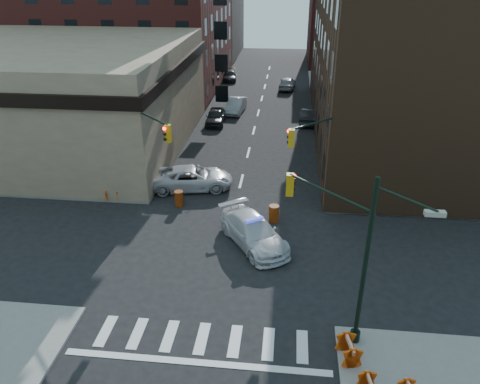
% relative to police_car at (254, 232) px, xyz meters
% --- Properties ---
extents(ground, '(140.00, 140.00, 0.00)m').
position_rel_police_car_xyz_m(ground, '(-1.67, -1.27, -0.84)').
color(ground, black).
rests_on(ground, ground).
extents(sidewalk_nw, '(34.00, 54.50, 0.15)m').
position_rel_police_car_xyz_m(sidewalk_nw, '(-24.67, 31.48, -0.76)').
color(sidewalk_nw, gray).
rests_on(sidewalk_nw, ground).
extents(sidewalk_ne, '(34.00, 54.50, 0.15)m').
position_rel_police_car_xyz_m(sidewalk_ne, '(21.33, 31.48, -0.76)').
color(sidewalk_ne, gray).
rests_on(sidewalk_ne, ground).
extents(bank_building, '(22.00, 22.00, 9.00)m').
position_rel_police_car_xyz_m(bank_building, '(-18.67, 15.23, 3.66)').
color(bank_building, '#988264').
rests_on(bank_building, ground).
extents(commercial_row_ne, '(14.00, 34.00, 14.00)m').
position_rel_police_car_xyz_m(commercial_row_ne, '(11.33, 21.23, 6.16)').
color(commercial_row_ne, '#462E1C').
rests_on(commercial_row_ne, ground).
extents(filler_nw, '(20.00, 18.00, 16.00)m').
position_rel_police_car_xyz_m(filler_nw, '(-17.67, 60.73, 7.16)').
color(filler_nw, brown).
rests_on(filler_nw, ground).
extents(filler_ne, '(16.00, 16.00, 12.00)m').
position_rel_police_car_xyz_m(filler_ne, '(12.33, 56.73, 5.16)').
color(filler_ne, '#5D221D').
rests_on(filler_ne, ground).
extents(signal_pole_se, '(5.40, 5.27, 8.00)m').
position_rel_police_car_xyz_m(signal_pole_se, '(4.37, -6.79, 3.78)').
color(signal_pole_se, black).
rests_on(signal_pole_se, sidewalk_se).
extents(signal_pole_nw, '(3.58, 3.67, 8.00)m').
position_rel_police_car_xyz_m(signal_pole_nw, '(-7.52, 4.07, 3.50)').
color(signal_pole_nw, black).
rests_on(signal_pole_nw, sidewalk_nw).
extents(signal_pole_ne, '(3.67, 3.58, 8.00)m').
position_rel_police_car_xyz_m(signal_pole_ne, '(4.17, 4.08, 3.50)').
color(signal_pole_ne, black).
rests_on(signal_pole_ne, sidewalk_ne).
extents(tree_ne_near, '(3.00, 3.00, 4.85)m').
position_rel_police_car_xyz_m(tree_ne_near, '(5.83, 24.73, 2.65)').
color(tree_ne_near, black).
rests_on(tree_ne_near, sidewalk_ne).
extents(tree_ne_far, '(3.00, 3.00, 4.85)m').
position_rel_police_car_xyz_m(tree_ne_far, '(5.83, 32.73, 2.65)').
color(tree_ne_far, black).
rests_on(tree_ne_far, sidewalk_ne).
extents(police_car, '(5.12, 6.12, 1.68)m').
position_rel_police_car_xyz_m(police_car, '(0.00, 0.00, 0.00)').
color(police_car, silver).
rests_on(police_car, ground).
extents(pickup, '(6.47, 3.93, 1.68)m').
position_rel_police_car_xyz_m(pickup, '(-5.18, 7.15, -0.00)').
color(pickup, '#BABABF').
rests_on(pickup, ground).
extents(parked_car_wnear, '(2.06, 4.64, 1.55)m').
position_rel_police_car_xyz_m(parked_car_wnear, '(-5.81, 22.49, -0.06)').
color(parked_car_wnear, black).
rests_on(parked_car_wnear, ground).
extents(parked_car_wfar, '(2.09, 4.90, 1.57)m').
position_rel_police_car_xyz_m(parked_car_wfar, '(-4.17, 26.65, -0.05)').
color(parked_car_wfar, '#9B9FA3').
rests_on(parked_car_wfar, ground).
extents(parked_car_wdeep, '(2.34, 4.65, 1.30)m').
position_rel_police_car_xyz_m(parked_car_wdeep, '(-6.84, 41.86, -0.19)').
color(parked_car_wdeep, black).
rests_on(parked_car_wdeep, ground).
extents(parked_car_enear, '(2.15, 4.74, 1.51)m').
position_rel_police_car_xyz_m(parked_car_enear, '(3.83, 23.73, -0.08)').
color(parked_car_enear, black).
rests_on(parked_car_enear, ground).
extents(parked_car_efar, '(2.32, 4.87, 1.61)m').
position_rel_police_car_xyz_m(parked_car_efar, '(1.30, 37.76, -0.04)').
color(parked_car_efar, gray).
rests_on(parked_car_efar, ground).
extents(pedestrian_a, '(0.74, 0.52, 1.93)m').
position_rel_police_car_xyz_m(pedestrian_a, '(-8.42, 5.62, 0.28)').
color(pedestrian_a, black).
rests_on(pedestrian_a, sidewalk_nw).
extents(pedestrian_b, '(1.23, 1.17, 2.00)m').
position_rel_police_car_xyz_m(pedestrian_b, '(-10.04, 4.73, 0.31)').
color(pedestrian_b, black).
rests_on(pedestrian_b, sidewalk_nw).
extents(pedestrian_c, '(1.27, 0.94, 2.00)m').
position_rel_police_car_xyz_m(pedestrian_c, '(-13.08, 6.41, 0.31)').
color(pedestrian_c, '#212632').
rests_on(pedestrian_c, sidewalk_nw).
extents(barrel_road, '(0.79, 0.79, 1.15)m').
position_rel_police_car_xyz_m(barrel_road, '(1.08, 2.84, -0.26)').
color(barrel_road, red).
rests_on(barrel_road, ground).
extents(barrel_bank, '(0.62, 0.62, 1.09)m').
position_rel_police_car_xyz_m(barrel_bank, '(-5.53, 4.33, -0.29)').
color(barrel_bank, '#C64109').
rests_on(barrel_bank, ground).
extents(barricade_se_a, '(0.89, 1.39, 0.97)m').
position_rel_police_car_xyz_m(barricade_se_a, '(4.73, -8.70, -0.20)').
color(barricade_se_a, red).
rests_on(barricade_se_a, sidewalk_se).
extents(barricade_nw_a, '(1.40, 0.76, 1.02)m').
position_rel_police_car_xyz_m(barricade_nw_a, '(-9.27, 5.13, -0.18)').
color(barricade_nw_a, '#D6580A').
rests_on(barricade_nw_a, sidewalk_nw).
extents(barricade_nw_b, '(1.14, 0.73, 0.79)m').
position_rel_police_car_xyz_m(barricade_nw_b, '(-10.34, 4.43, -0.29)').
color(barricade_nw_b, '#C44109').
rests_on(barricade_nw_b, sidewalk_nw).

